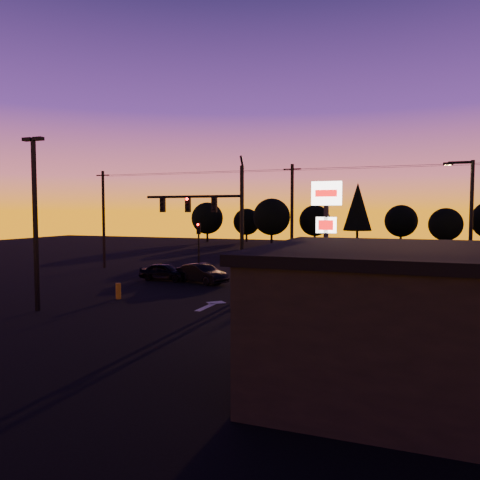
% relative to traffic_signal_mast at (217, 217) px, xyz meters
% --- Properties ---
extents(ground, '(120.00, 120.00, 0.00)m').
position_rel_traffic_signal_mast_xyz_m(ground, '(0.10, -3.99, -4.94)').
color(ground, black).
rests_on(ground, ground).
extents(lane_arrow, '(1.20, 3.10, 0.01)m').
position_rel_traffic_signal_mast_xyz_m(lane_arrow, '(0.60, -2.33, -4.93)').
color(lane_arrow, beige).
rests_on(lane_arrow, ground).
extents(traffic_signal_mast, '(6.79, 0.52, 8.58)m').
position_rel_traffic_signal_mast_xyz_m(traffic_signal_mast, '(0.00, 0.00, 0.00)').
color(traffic_signal_mast, black).
rests_on(traffic_signal_mast, ground).
extents(secondary_signal, '(0.30, 0.31, 4.35)m').
position_rel_traffic_signal_mast_xyz_m(secondary_signal, '(-4.90, 7.49, -2.07)').
color(secondary_signal, black).
rests_on(secondary_signal, ground).
extents(parking_lot_light, '(1.25, 0.30, 9.14)m').
position_rel_traffic_signal_mast_xyz_m(parking_lot_light, '(-7.40, -6.99, 0.33)').
color(parking_lot_light, black).
rests_on(parking_lot_light, ground).
extents(pylon_sign, '(1.50, 0.28, 6.80)m').
position_rel_traffic_signal_mast_xyz_m(pylon_sign, '(7.10, -2.49, -0.02)').
color(pylon_sign, black).
rests_on(pylon_sign, ground).
extents(streetlight, '(1.55, 0.35, 8.00)m').
position_rel_traffic_signal_mast_xyz_m(streetlight, '(14.01, 1.51, -0.52)').
color(streetlight, black).
rests_on(streetlight, ground).
extents(utility_pole_0, '(1.40, 0.26, 9.00)m').
position_rel_traffic_signal_mast_xyz_m(utility_pole_0, '(-15.90, 10.01, -0.34)').
color(utility_pole_0, black).
rests_on(utility_pole_0, ground).
extents(utility_pole_1, '(1.40, 0.26, 9.00)m').
position_rel_traffic_signal_mast_xyz_m(utility_pole_1, '(2.10, 10.01, -0.34)').
color(utility_pole_1, black).
rests_on(utility_pole_1, ground).
extents(power_wires, '(36.00, 1.22, 0.07)m').
position_rel_traffic_signal_mast_xyz_m(power_wires, '(2.10, 10.01, 3.63)').
color(power_wires, black).
rests_on(power_wires, ground).
extents(store_building, '(12.40, 8.40, 4.25)m').
position_rel_traffic_signal_mast_xyz_m(store_building, '(13.10, -11.49, -2.78)').
color(store_building, black).
rests_on(store_building, ground).
extents(bollard, '(0.32, 0.32, 0.95)m').
position_rel_traffic_signal_mast_xyz_m(bollard, '(-5.41, -2.60, -4.46)').
color(bollard, '#AB7811').
rests_on(bollard, ground).
extents(tree_0, '(5.36, 5.36, 6.74)m').
position_rel_traffic_signal_mast_xyz_m(tree_0, '(-21.90, 46.01, -0.88)').
color(tree_0, black).
rests_on(tree_0, ground).
extents(tree_1, '(4.54, 4.54, 5.71)m').
position_rel_traffic_signal_mast_xyz_m(tree_1, '(-15.90, 49.01, -1.50)').
color(tree_1, black).
rests_on(tree_1, ground).
extents(tree_2, '(5.77, 5.78, 7.26)m').
position_rel_traffic_signal_mast_xyz_m(tree_2, '(-9.90, 44.01, -0.57)').
color(tree_2, black).
rests_on(tree_2, ground).
extents(tree_3, '(4.95, 4.95, 6.22)m').
position_rel_traffic_signal_mast_xyz_m(tree_3, '(-3.90, 48.01, -1.19)').
color(tree_3, black).
rests_on(tree_3, ground).
extents(tree_4, '(4.18, 4.18, 9.50)m').
position_rel_traffic_signal_mast_xyz_m(tree_4, '(3.10, 45.01, 0.99)').
color(tree_4, black).
rests_on(tree_4, ground).
extents(tree_5, '(4.95, 4.95, 6.22)m').
position_rel_traffic_signal_mast_xyz_m(tree_5, '(9.10, 50.01, -1.19)').
color(tree_5, black).
rests_on(tree_5, ground).
extents(tree_6, '(4.54, 4.54, 5.71)m').
position_rel_traffic_signal_mast_xyz_m(tree_6, '(15.10, 44.01, -1.50)').
color(tree_6, black).
rests_on(tree_6, ground).
extents(car_left, '(3.91, 1.61, 1.33)m').
position_rel_traffic_signal_mast_xyz_m(car_left, '(-6.57, 4.97, -4.27)').
color(car_left, black).
rests_on(car_left, ground).
extents(car_mid, '(4.52, 3.01, 1.41)m').
position_rel_traffic_signal_mast_xyz_m(car_mid, '(-3.36, 4.83, -4.23)').
color(car_mid, black).
rests_on(car_mid, ground).
extents(car_right, '(5.53, 2.83, 1.53)m').
position_rel_traffic_signal_mast_xyz_m(car_right, '(6.54, 5.38, -4.17)').
color(car_right, black).
rests_on(car_right, ground).
extents(suv_parked, '(2.86, 4.83, 1.26)m').
position_rel_traffic_signal_mast_xyz_m(suv_parked, '(9.60, -7.92, -4.31)').
color(suv_parked, black).
rests_on(suv_parked, ground).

